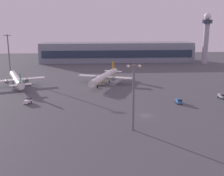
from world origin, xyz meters
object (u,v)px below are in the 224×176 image
object	(u,v)px
cargo_loader	(222,96)
apron_light_central	(134,93)
control_tower	(206,35)
airplane_near_gate	(16,79)
maintenance_van	(28,101)
airplane_terminal_side	(105,77)
apron_light_east	(9,53)
baggage_tractor	(179,101)

from	to	relation	value
cargo_loader	apron_light_central	world-z (taller)	apron_light_central
control_tower	apron_light_central	bearing A→B (deg)	-119.44
airplane_near_gate	maintenance_van	bearing A→B (deg)	-89.83
airplane_near_gate	airplane_terminal_side	bearing A→B (deg)	-17.61
airplane_terminal_side	apron_light_east	distance (m)	63.74
baggage_tractor	maintenance_van	bearing A→B (deg)	-0.52
airplane_near_gate	baggage_tractor	world-z (taller)	airplane_near_gate
control_tower	cargo_loader	xyz separation A→B (m)	(-32.40, -104.51, -22.36)
airplane_terminal_side	apron_light_east	size ratio (longest dim) A/B	1.45
airplane_terminal_side	maintenance_van	world-z (taller)	airplane_terminal_side
baggage_tractor	apron_light_east	xyz separation A→B (m)	(-89.82, 63.49, 14.09)
apron_light_east	apron_light_central	distance (m)	113.08
control_tower	airplane_near_gate	xyz separation A→B (m)	(-134.36, -72.85, -19.73)
maintenance_van	baggage_tractor	bearing A→B (deg)	9.92
maintenance_van	apron_light_east	size ratio (longest dim) A/B	0.17
apron_light_east	maintenance_van	bearing A→B (deg)	-68.02
cargo_loader	apron_light_central	size ratio (longest dim) A/B	0.20
control_tower	apron_light_east	distance (m)	152.58
airplane_terminal_side	apron_light_central	distance (m)	71.38
apron_light_east	control_tower	bearing A→B (deg)	18.35
airplane_terminal_side	maintenance_van	bearing A→B (deg)	68.18
maintenance_van	apron_light_central	distance (m)	54.44
control_tower	apron_light_central	size ratio (longest dim) A/B	1.85
cargo_loader	apron_light_east	distance (m)	126.44
apron_light_east	apron_light_central	world-z (taller)	apron_light_east
airplane_near_gate	maintenance_van	xyz separation A→B (m)	(13.60, -34.24, -2.63)
maintenance_van	apron_light_east	distance (m)	65.30
cargo_loader	maintenance_van	size ratio (longest dim) A/B	0.97
maintenance_van	apron_light_east	bearing A→B (deg)	125.67
airplane_terminal_side	maintenance_van	size ratio (longest dim) A/B	8.69
cargo_loader	apron_light_east	size ratio (longest dim) A/B	0.16
airplane_near_gate	baggage_tractor	xyz separation A→B (m)	(79.56, -38.60, -2.63)
baggage_tractor	airplane_terminal_side	bearing A→B (deg)	-50.31
control_tower	airplane_near_gate	distance (m)	154.10
control_tower	apron_light_central	world-z (taller)	control_tower
airplane_near_gate	cargo_loader	distance (m)	106.79
baggage_tractor	apron_light_east	distance (m)	110.89
cargo_loader	apron_light_central	bearing A→B (deg)	29.83
airplane_near_gate	airplane_terminal_side	xyz separation A→B (m)	(48.64, 3.31, 0.13)
baggage_tractor	maintenance_van	world-z (taller)	same
airplane_near_gate	baggage_tractor	size ratio (longest dim) A/B	8.86
cargo_loader	airplane_terminal_side	bearing A→B (deg)	-40.74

